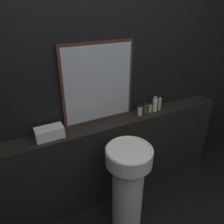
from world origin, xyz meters
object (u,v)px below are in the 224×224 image
shampoo_bottle (140,110)px  pedestal_sink (128,183)px  lotion_bottle (150,108)px  conditioner_bottle (145,108)px  towel_stack (49,133)px  mirror (98,84)px  body_wash_bottle (155,105)px  hand_soap_bottle (159,104)px

shampoo_bottle → pedestal_sink: bearing=-132.0°
pedestal_sink → shampoo_bottle: size_ratio=8.35×
lotion_bottle → conditioner_bottle: bearing=180.0°
towel_stack → lotion_bottle: bearing=0.0°
mirror → lotion_bottle: (0.55, -0.09, -0.33)m
towel_stack → shampoo_bottle: bearing=0.0°
shampoo_bottle → lotion_bottle: bearing=0.0°
shampoo_bottle → body_wash_bottle: body_wash_bottle is taller
shampoo_bottle → lotion_bottle: size_ratio=1.01×
towel_stack → conditioner_bottle: conditioner_bottle is taller
shampoo_bottle → hand_soap_bottle: bearing=0.0°
pedestal_sink → conditioner_bottle: 0.78m
lotion_bottle → hand_soap_bottle: 0.12m
mirror → shampoo_bottle: size_ratio=7.00×
hand_soap_bottle → pedestal_sink: bearing=-146.2°
mirror → body_wash_bottle: bearing=-8.7°
mirror → body_wash_bottle: 0.68m
lotion_bottle → body_wash_bottle: bearing=0.0°
lotion_bottle → mirror: bearing=170.3°
lotion_bottle → hand_soap_bottle: (0.12, -0.00, 0.02)m
hand_soap_bottle → conditioner_bottle: bearing=180.0°
towel_stack → lotion_bottle: size_ratio=2.22×
hand_soap_bottle → mirror: bearing=172.1°
towel_stack → hand_soap_bottle: 1.18m
pedestal_sink → towel_stack: 0.83m
mirror → hand_soap_bottle: mirror is taller
conditioner_bottle → hand_soap_bottle: hand_soap_bottle is taller
mirror → pedestal_sink: bearing=-86.1°
towel_stack → hand_soap_bottle: (1.18, 0.00, 0.02)m
shampoo_bottle → hand_soap_bottle: 0.25m
pedestal_sink → mirror: bearing=93.9°
towel_stack → conditioner_bottle: 1.00m
pedestal_sink → hand_soap_bottle: hand_soap_bottle is taller
hand_soap_bottle → lotion_bottle: bearing=180.0°
mirror → lotion_bottle: size_ratio=7.04×
mirror → lotion_bottle: mirror is taller
shampoo_bottle → conditioner_bottle: bearing=0.0°
conditioner_bottle → towel_stack: bearing=-180.0°
shampoo_bottle → conditioner_bottle: size_ratio=0.86×
pedestal_sink → lotion_bottle: (0.51, 0.42, 0.46)m
pedestal_sink → lotion_bottle: bearing=39.7°
pedestal_sink → towel_stack: (-0.55, 0.42, 0.46)m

